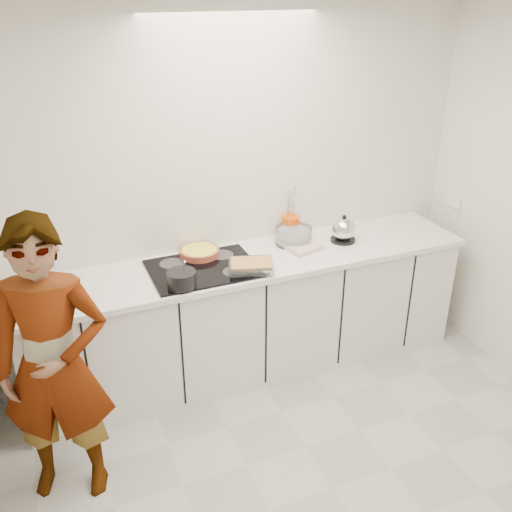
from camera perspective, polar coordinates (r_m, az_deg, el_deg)
name	(u,v)px	position (r m, az deg, el deg)	size (l,w,h in m)	color
floor	(332,489)	(3.62, 7.65, -22.05)	(3.60, 3.20, 0.00)	#B3B3B0
ceiling	(372,2)	(2.44, 11.53, 23.63)	(3.60, 3.20, 0.00)	white
wall_back	(233,193)	(4.12, -2.29, 6.35)	(3.60, 0.00, 2.60)	silver
base_cabinets	(250,317)	(4.23, -0.57, -6.14)	(3.20, 0.58, 0.87)	silver
countertop	(250,262)	(4.00, -0.60, -0.61)	(3.24, 0.64, 0.04)	white
hob	(203,269)	(3.87, -5.30, -1.26)	(0.72, 0.54, 0.01)	black
tart_dish	(199,252)	(4.04, -5.69, 0.43)	(0.34, 0.34, 0.05)	#9E462E
saucepan	(182,279)	(3.63, -7.45, -2.28)	(0.20, 0.20, 0.18)	black
baking_dish	(251,265)	(3.81, -0.53, -0.94)	(0.34, 0.29, 0.06)	silver
mixing_bowl	(293,236)	(4.22, 3.77, 1.98)	(0.33, 0.33, 0.13)	silver
tea_towel	(304,248)	(4.14, 4.85, 0.84)	(0.24, 0.17, 0.04)	white
kettle	(343,230)	(4.29, 8.74, 2.58)	(0.19, 0.19, 0.21)	black
utensil_crock	(291,226)	(4.33, 3.49, 2.96)	(0.13, 0.13, 0.16)	#DA4B06
cook	(54,366)	(3.24, -19.55, -10.32)	(0.61, 0.40, 1.68)	silver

